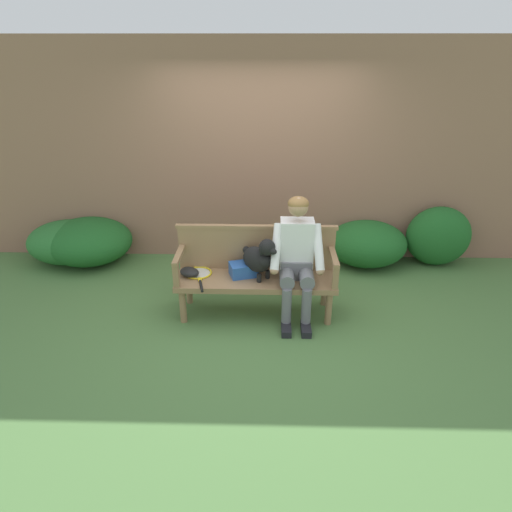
# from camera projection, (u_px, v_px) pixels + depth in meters

# --- Properties ---
(ground_plane) EXTENTS (40.00, 40.00, 0.00)m
(ground_plane) POSITION_uv_depth(u_px,v_px,m) (256.00, 312.00, 5.03)
(ground_plane) COLOR #4C753D
(brick_garden_fence) EXTENTS (8.00, 0.30, 2.76)m
(brick_garden_fence) POSITION_uv_depth(u_px,v_px,m) (259.00, 153.00, 5.91)
(brick_garden_fence) COLOR #936651
(brick_garden_fence) RESTS_ON ground
(hedge_bush_far_right) EXTENTS (1.03, 0.83, 0.59)m
(hedge_bush_far_right) POSITION_uv_depth(u_px,v_px,m) (367.00, 244.00, 5.99)
(hedge_bush_far_right) COLOR #1E5B23
(hedge_bush_far_right) RESTS_ON ground
(hedge_bush_far_left) EXTENTS (0.82, 0.55, 0.79)m
(hedge_bush_far_left) POSITION_uv_depth(u_px,v_px,m) (438.00, 236.00, 5.96)
(hedge_bush_far_left) COLOR #1E5B23
(hedge_bush_far_left) RESTS_ON ground
(hedge_bush_mid_right) EXTENTS (1.12, 1.02, 0.59)m
(hedge_bush_mid_right) POSITION_uv_depth(u_px,v_px,m) (89.00, 241.00, 6.06)
(hedge_bush_mid_right) COLOR #1E5B23
(hedge_bush_mid_right) RESTS_ON ground
(hedge_bush_mid_left) EXTENTS (1.08, 0.86, 0.55)m
(hedge_bush_mid_left) POSITION_uv_depth(u_px,v_px,m) (69.00, 242.00, 6.09)
(hedge_bush_mid_left) COLOR #286B2D
(hedge_bush_mid_left) RESTS_ON ground
(garden_bench) EXTENTS (1.67, 0.51, 0.43)m
(garden_bench) POSITION_uv_depth(u_px,v_px,m) (256.00, 282.00, 4.87)
(garden_bench) COLOR #93704C
(garden_bench) RESTS_ON ground
(bench_backrest) EXTENTS (1.71, 0.06, 0.50)m
(bench_backrest) POSITION_uv_depth(u_px,v_px,m) (257.00, 247.00, 4.94)
(bench_backrest) COLOR #93704C
(bench_backrest) RESTS_ON garden_bench
(bench_armrest_left_end) EXTENTS (0.06, 0.51, 0.28)m
(bench_armrest_left_end) POSITION_uv_depth(u_px,v_px,m) (178.00, 263.00, 4.70)
(bench_armrest_left_end) COLOR #93704C
(bench_armrest_left_end) RESTS_ON garden_bench
(bench_armrest_right_end) EXTENTS (0.06, 0.51, 0.28)m
(bench_armrest_right_end) POSITION_uv_depth(u_px,v_px,m) (334.00, 265.00, 4.66)
(bench_armrest_right_end) COLOR #93704C
(bench_armrest_right_end) RESTS_ON garden_bench
(person_seated) EXTENTS (0.56, 0.66, 1.30)m
(person_seated) POSITION_uv_depth(u_px,v_px,m) (297.00, 255.00, 4.71)
(person_seated) COLOR black
(person_seated) RESTS_ON ground
(dog_on_bench) EXTENTS (0.42, 0.42, 0.47)m
(dog_on_bench) POSITION_uv_depth(u_px,v_px,m) (259.00, 258.00, 4.74)
(dog_on_bench) COLOR black
(dog_on_bench) RESTS_ON garden_bench
(tennis_racket) EXTENTS (0.35, 0.58, 0.03)m
(tennis_racket) POSITION_uv_depth(u_px,v_px,m) (199.00, 274.00, 4.90)
(tennis_racket) COLOR yellow
(tennis_racket) RESTS_ON garden_bench
(baseball_glove) EXTENTS (0.28, 0.26, 0.09)m
(baseball_glove) POSITION_uv_depth(u_px,v_px,m) (189.00, 272.00, 4.86)
(baseball_glove) COLOR black
(baseball_glove) RESTS_ON garden_bench
(sports_bag) EXTENTS (0.33, 0.28, 0.14)m
(sports_bag) POSITION_uv_depth(u_px,v_px,m) (243.00, 269.00, 4.86)
(sports_bag) COLOR #2856A3
(sports_bag) RESTS_ON garden_bench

